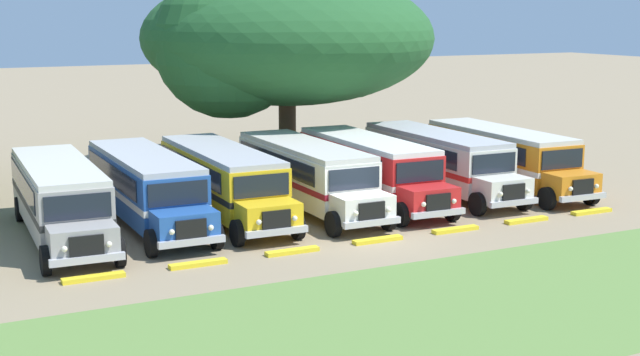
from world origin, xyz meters
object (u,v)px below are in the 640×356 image
at_px(parked_bus_slot_5, 438,159).
at_px(parked_bus_slot_1, 146,185).
at_px(parked_bus_slot_6, 503,155).
at_px(broad_shade_tree, 281,34).
at_px(parked_bus_slot_3, 307,172).
at_px(parked_bus_slot_2, 223,178).
at_px(parked_bus_slot_4, 370,166).
at_px(parked_bus_slot_0, 60,196).

bearing_deg(parked_bus_slot_5, parked_bus_slot_1, -88.84).
relative_size(parked_bus_slot_6, broad_shade_tree, 0.67).
bearing_deg(parked_bus_slot_3, parked_bus_slot_1, -92.35).
bearing_deg(parked_bus_slot_2, parked_bus_slot_5, 91.26).
relative_size(parked_bus_slot_1, parked_bus_slot_2, 1.00).
bearing_deg(parked_bus_slot_5, parked_bus_slot_4, -85.51).
bearing_deg(parked_bus_slot_4, parked_bus_slot_0, -86.76).
height_order(parked_bus_slot_3, parked_bus_slot_4, same).
bearing_deg(parked_bus_slot_3, parked_bus_slot_6, 90.24).
distance_m(parked_bus_slot_1, broad_shade_tree, 15.32).
height_order(parked_bus_slot_3, broad_shade_tree, broad_shade_tree).
height_order(parked_bus_slot_4, parked_bus_slot_6, same).
height_order(parked_bus_slot_0, parked_bus_slot_4, same).
bearing_deg(parked_bus_slot_2, parked_bus_slot_6, 89.28).
bearing_deg(parked_bus_slot_2, parked_bus_slot_3, 85.75).
height_order(parked_bus_slot_1, parked_bus_slot_6, same).
distance_m(parked_bus_slot_4, parked_bus_slot_6, 7.29).
relative_size(parked_bus_slot_1, parked_bus_slot_5, 1.00).
bearing_deg(parked_bus_slot_0, broad_shade_tree, 129.20).
bearing_deg(parked_bus_slot_6, parked_bus_slot_2, -89.56).
bearing_deg(parked_bus_slot_3, parked_bus_slot_2, -94.56).
xyz_separation_m(parked_bus_slot_2, parked_bus_slot_5, (10.78, 0.06, 0.00)).
relative_size(parked_bus_slot_5, broad_shade_tree, 0.67).
bearing_deg(parked_bus_slot_5, parked_bus_slot_3, -85.74).
relative_size(parked_bus_slot_0, parked_bus_slot_6, 1.00).
bearing_deg(parked_bus_slot_0, parked_bus_slot_5, 94.37).
bearing_deg(parked_bus_slot_4, parked_bus_slot_2, -89.87).
height_order(parked_bus_slot_1, parked_bus_slot_4, same).
relative_size(parked_bus_slot_1, parked_bus_slot_4, 1.00).
bearing_deg(parked_bus_slot_5, broad_shade_tree, -158.26).
height_order(parked_bus_slot_5, parked_bus_slot_6, same).
distance_m(parked_bus_slot_1, parked_bus_slot_4, 10.18).
height_order(parked_bus_slot_4, broad_shade_tree, broad_shade_tree).
bearing_deg(parked_bus_slot_4, parked_bus_slot_3, -85.48).
height_order(parked_bus_slot_0, parked_bus_slot_6, same).
distance_m(parked_bus_slot_1, parked_bus_slot_6, 17.47).
relative_size(parked_bus_slot_0, parked_bus_slot_3, 1.00).
xyz_separation_m(parked_bus_slot_2, parked_bus_slot_3, (3.73, -0.34, 0.00)).
bearing_deg(parked_bus_slot_0, parked_bus_slot_6, 92.74).
distance_m(parked_bus_slot_1, parked_bus_slot_5, 14.03).
bearing_deg(parked_bus_slot_5, parked_bus_slot_6, 83.21).
bearing_deg(parked_bus_slot_1, parked_bus_slot_6, 88.95).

